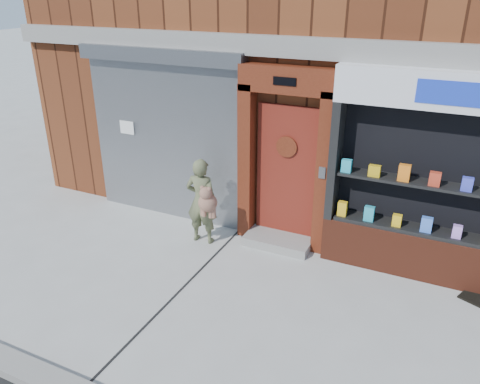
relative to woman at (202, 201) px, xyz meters
The scene contains 5 objects.
ground 2.44m from the woman, 33.59° to the right, with size 80.00×80.00×0.00m, color #9E9E99.
shutter_bay 1.58m from the woman, 148.91° to the left, with size 3.10×0.30×3.04m.
red_door_bay 1.49m from the woman, 26.04° to the left, with size 1.52×0.58×2.90m.
pharmacy_bay 3.77m from the woman, ahead, with size 3.50×0.41×3.00m.
woman is the anchor object (origin of this frame).
Camera 1 is at (1.55, -4.68, 3.96)m, focal length 35.00 mm.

